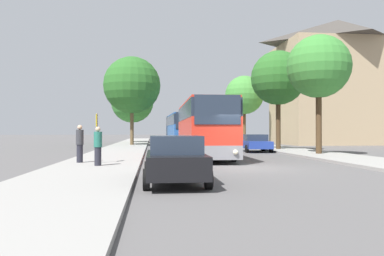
{
  "coord_description": "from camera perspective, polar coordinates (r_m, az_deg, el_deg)",
  "views": [
    {
      "loc": [
        -4.42,
        -16.91,
        1.7
      ],
      "look_at": [
        -1.34,
        12.04,
        1.92
      ],
      "focal_mm": 35.0,
      "sensor_mm": 36.0,
      "label": 1
    }
  ],
  "objects": [
    {
      "name": "pedestrian_waiting_near",
      "position": [
        19.11,
        -16.73,
        -2.26
      ],
      "size": [
        0.36,
        0.36,
        1.84
      ],
      "rotation": [
        0.0,
        0.0,
        1.88
      ],
      "color": "#23232D",
      "rests_on": "sidewalk_left"
    },
    {
      "name": "tree_right_near",
      "position": [
        33.17,
        13.0,
        7.41
      ],
      "size": [
        4.64,
        4.64,
        8.42
      ],
      "color": "#47331E",
      "rests_on": "sidewalk_right"
    },
    {
      "name": "ground_plane",
      "position": [
        17.56,
        8.59,
        -5.99
      ],
      "size": [
        300.0,
        300.0,
        0.0
      ],
      "primitive_type": "plane",
      "color": "#565454",
      "rests_on": "ground"
    },
    {
      "name": "parked_car_right_near",
      "position": [
        30.63,
        9.59,
        -2.22
      ],
      "size": [
        2.24,
        4.13,
        1.41
      ],
      "rotation": [
        0.0,
        0.0,
        3.1
      ],
      "color": "#233D9E",
      "rests_on": "ground_plane"
    },
    {
      "name": "tree_left_near",
      "position": [
        52.43,
        -9.08,
        3.98
      ],
      "size": [
        5.83,
        5.83,
        8.5
      ],
      "color": "#47331E",
      "rests_on": "sidewalk_left"
    },
    {
      "name": "building_right_background",
      "position": [
        51.94,
        21.41,
        6.56
      ],
      "size": [
        14.92,
        10.64,
        15.99
      ],
      "color": "tan",
      "rests_on": "ground_plane"
    },
    {
      "name": "parked_car_left_curb",
      "position": [
        12.08,
        -2.61,
        -4.73
      ],
      "size": [
        2.0,
        4.22,
        1.55
      ],
      "rotation": [
        0.0,
        0.0,
        0.0
      ],
      "color": "black",
      "rests_on": "ground_plane"
    },
    {
      "name": "bus_front",
      "position": [
        24.15,
        1.69,
        -0.06
      ],
      "size": [
        2.97,
        12.16,
        3.48
      ],
      "rotation": [
        0.0,
        0.0,
        -0.02
      ],
      "color": "gray",
      "rests_on": "ground_plane"
    },
    {
      "name": "bus_stop_sign",
      "position": [
        18.6,
        -14.3,
        -0.59
      ],
      "size": [
        0.08,
        0.45,
        2.4
      ],
      "color": "gray",
      "rests_on": "sidewalk_left"
    },
    {
      "name": "sidewalk_left",
      "position": [
        17.18,
        -14.75,
        -5.85
      ],
      "size": [
        4.0,
        120.0,
        0.15
      ],
      "primitive_type": "cube",
      "color": "gray",
      "rests_on": "ground_plane"
    },
    {
      "name": "pedestrian_waiting_far",
      "position": [
        17.18,
        -14.14,
        -2.67
      ],
      "size": [
        0.36,
        0.36,
        1.74
      ],
      "rotation": [
        0.0,
        0.0,
        3.91
      ],
      "color": "#23232D",
      "rests_on": "sidewalk_left"
    },
    {
      "name": "tree_left_far",
      "position": [
        42.29,
        -9.13,
        6.45
      ],
      "size": [
        6.31,
        6.31,
        9.78
      ],
      "color": "brown",
      "rests_on": "sidewalk_left"
    },
    {
      "name": "bus_middle",
      "position": [
        38.57,
        -1.53,
        -0.29
      ],
      "size": [
        3.05,
        12.09,
        3.35
      ],
      "rotation": [
        0.0,
        0.0,
        0.02
      ],
      "color": "silver",
      "rests_on": "ground_plane"
    },
    {
      "name": "tree_right_mid",
      "position": [
        27.32,
        18.73,
        8.81
      ],
      "size": [
        4.31,
        4.31,
        8.11
      ],
      "color": "#47331E",
      "rests_on": "sidewalk_right"
    },
    {
      "name": "tree_right_far",
      "position": [
        51.44,
        7.98,
        4.99
      ],
      "size": [
        5.23,
        5.23,
        9.03
      ],
      "color": "#513D23",
      "rests_on": "sidewalk_right"
    }
  ]
}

